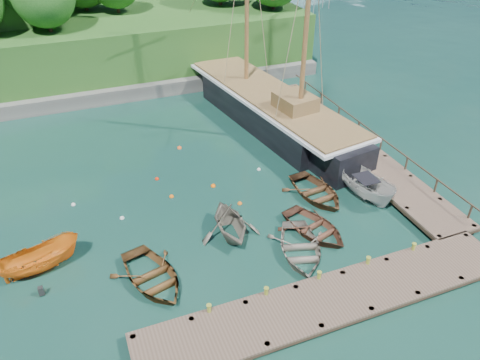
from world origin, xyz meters
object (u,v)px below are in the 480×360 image
at_px(cabin_boat_white, 363,196).
at_px(rowboat_2, 314,233).
at_px(motorboat_orange, 43,269).
at_px(schooner, 271,111).
at_px(rowboat_0, 153,282).
at_px(rowboat_4, 316,197).
at_px(rowboat_3, 300,254).
at_px(rowboat_1, 230,234).

bearing_deg(cabin_boat_white, rowboat_2, -162.84).
distance_m(motorboat_orange, schooner, 22.38).
bearing_deg(rowboat_0, schooner, 32.85).
relative_size(rowboat_4, cabin_boat_white, 0.94).
bearing_deg(rowboat_2, rowboat_4, 42.57).
bearing_deg(rowboat_0, rowboat_3, -20.62).
distance_m(cabin_boat_white, schooner, 12.34).
bearing_deg(motorboat_orange, cabin_boat_white, -104.56).
bearing_deg(rowboat_3, rowboat_4, 69.27).
distance_m(rowboat_3, schooner, 16.64).
xyz_separation_m(rowboat_2, rowboat_4, (1.94, 3.28, 0.00)).
bearing_deg(rowboat_2, schooner, 58.92).
distance_m(rowboat_1, schooner, 15.28).
bearing_deg(motorboat_orange, schooner, -71.56).
xyz_separation_m(rowboat_1, rowboat_4, (6.74, 1.55, 0.00)).
xyz_separation_m(rowboat_0, rowboat_3, (8.31, -0.88, 0.00)).
height_order(rowboat_3, rowboat_4, rowboat_4).
bearing_deg(rowboat_3, rowboat_2, 55.77).
relative_size(rowboat_1, motorboat_orange, 0.94).
xyz_separation_m(rowboat_2, cabin_boat_white, (4.96, 2.18, 0.00)).
relative_size(rowboat_0, rowboat_1, 1.19).
relative_size(rowboat_4, schooner, 0.17).
bearing_deg(rowboat_1, rowboat_4, 15.46).
height_order(rowboat_3, schooner, schooner).
height_order(rowboat_2, schooner, schooner).
relative_size(motorboat_orange, cabin_boat_white, 0.86).
bearing_deg(cabin_boat_white, motorboat_orange, 171.92).
bearing_deg(rowboat_3, rowboat_1, 153.05).
xyz_separation_m(rowboat_0, rowboat_1, (5.19, 2.17, 0.00)).
distance_m(rowboat_3, rowboat_4, 5.86).
height_order(rowboat_1, rowboat_4, rowboat_1).
relative_size(rowboat_2, schooner, 0.16).
relative_size(rowboat_1, rowboat_4, 0.86).
relative_size(rowboat_4, motorboat_orange, 1.09).
relative_size(rowboat_2, rowboat_3, 0.95).
bearing_deg(rowboat_4, rowboat_3, -134.74).
distance_m(rowboat_2, schooner, 14.90).
distance_m(rowboat_2, rowboat_4, 3.81).
distance_m(rowboat_0, rowboat_4, 12.50).
bearing_deg(motorboat_orange, rowboat_0, -133.32).
relative_size(rowboat_2, motorboat_orange, 1.04).
xyz_separation_m(rowboat_3, cabin_boat_white, (6.64, 3.51, 0.00)).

